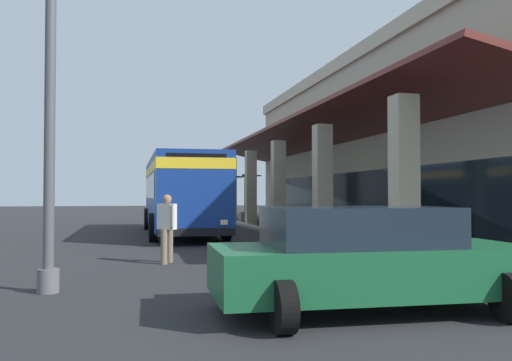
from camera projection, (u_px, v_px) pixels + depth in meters
The scene contains 8 objects.
ground at pixel (389, 234), 22.45m from camera, with size 120.00×120.00×0.00m, color #262628.
curb_strip at pixel (268, 231), 23.52m from camera, with size 33.49×0.50×0.12m, color #9E998E.
plaza_building at pixel (463, 146), 25.80m from camera, with size 28.21×15.93×7.87m.
transit_bus at pixel (181, 189), 22.68m from camera, with size 11.21×2.86×3.34m.
parked_sedan_green at pixel (368, 259), 7.53m from camera, with size 2.53×4.45×1.47m.
pedestrian at pixel (167, 225), 12.94m from camera, with size 0.62×0.45×1.64m.
potted_palm at pixel (246, 208), 33.02m from camera, with size 1.84×1.92×2.92m.
lot_light_pole at pixel (51, 39), 9.15m from camera, with size 0.60×0.60×7.98m.
Camera 1 is at (20.67, -2.46, 1.64)m, focal length 38.06 mm.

